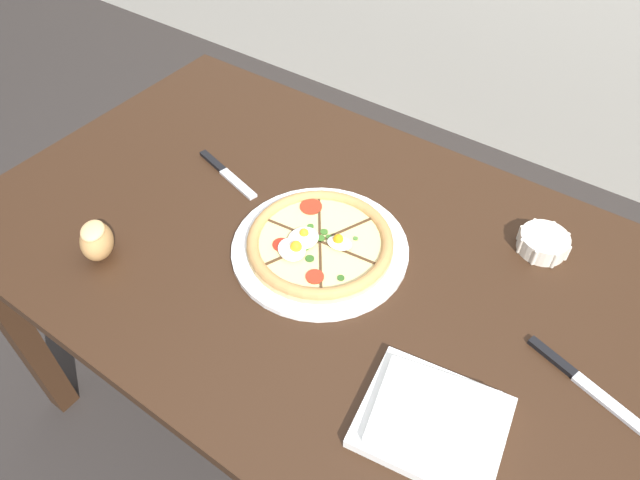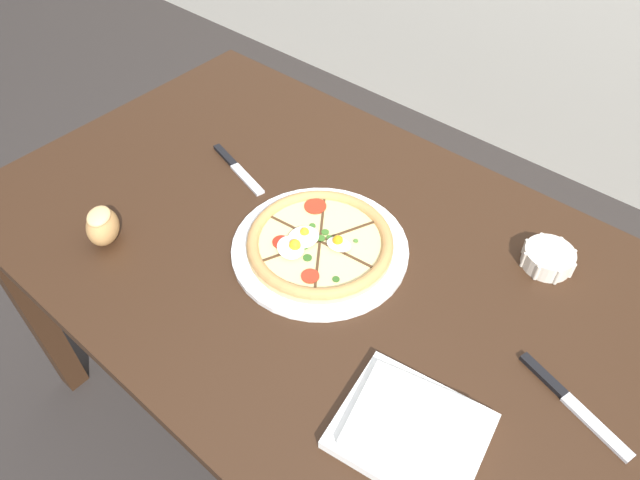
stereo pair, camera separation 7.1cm
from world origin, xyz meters
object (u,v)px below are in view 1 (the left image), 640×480
object	(u,v)px
ramekin_bowl	(543,242)
knife_spare	(226,173)
dining_table	(339,288)
bread_piece_near	(96,240)
pizza	(320,244)
knife_main	(582,381)
napkin_folded	(433,420)

from	to	relation	value
ramekin_bowl	knife_spare	bearing A→B (deg)	-164.28
dining_table	bread_piece_near	xyz separation A→B (m)	(-0.40, -0.26, 0.13)
pizza	knife_spare	xyz separation A→B (m)	(-0.31, 0.07, -0.01)
knife_main	knife_spare	bearing A→B (deg)	-168.14
napkin_folded	knife_spare	size ratio (longest dim) A/B	1.19
ramekin_bowl	bread_piece_near	distance (m)	0.88
knife_spare	pizza	bearing A→B (deg)	1.98
dining_table	napkin_folded	xyz separation A→B (m)	(0.31, -0.21, 0.11)
bread_piece_near	knife_main	size ratio (longest dim) A/B	0.49
knife_main	knife_spare	distance (m)	0.83
pizza	napkin_folded	world-z (taller)	pizza
pizza	bread_piece_near	distance (m)	0.44
napkin_folded	knife_spare	world-z (taller)	napkin_folded
knife_main	ramekin_bowl	bearing A→B (deg)	138.91
ramekin_bowl	knife_main	size ratio (longest dim) A/B	0.49
bread_piece_near	knife_main	world-z (taller)	bread_piece_near
dining_table	pizza	xyz separation A→B (m)	(-0.05, -0.01, 0.11)
dining_table	bread_piece_near	world-z (taller)	bread_piece_near
napkin_folded	knife_spare	bearing A→B (deg)	157.79
dining_table	knife_main	world-z (taller)	knife_main
bread_piece_near	knife_main	xyz separation A→B (m)	(0.87, 0.26, -0.04)
napkin_folded	knife_main	size ratio (longest dim) A/B	1.16
ramekin_bowl	napkin_folded	bearing A→B (deg)	-90.79
dining_table	ramekin_bowl	xyz separation A→B (m)	(0.32, 0.25, 0.11)
pizza	knife_main	size ratio (longest dim) A/B	1.68
knife_main	knife_spare	xyz separation A→B (m)	(-0.83, 0.06, 0.00)
dining_table	knife_main	bearing A→B (deg)	0.10
pizza	knife_main	xyz separation A→B (m)	(0.52, 0.01, -0.01)
dining_table	knife_spare	bearing A→B (deg)	169.91
dining_table	bread_piece_near	bearing A→B (deg)	-146.45
knife_spare	ramekin_bowl	bearing A→B (deg)	30.34
napkin_folded	knife_main	distance (m)	0.27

